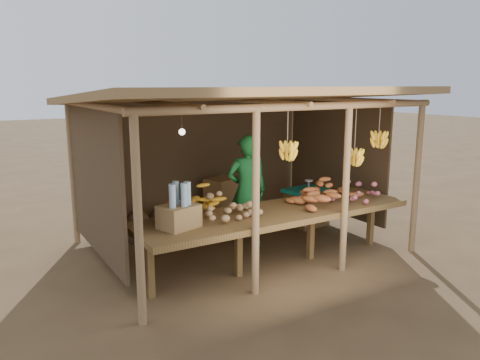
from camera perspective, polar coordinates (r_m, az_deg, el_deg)
ground at (r=7.28m, az=0.00°, el=-8.12°), size 60.00×60.00×0.00m
stall_structure at (r=6.91m, az=0.37°, el=7.11°), size 4.70×3.50×2.43m
counter at (r=6.30m, az=4.50°, el=-4.27°), size 3.90×1.05×0.80m
potato_heap at (r=5.88m, az=-1.82°, el=-2.96°), size 0.93×0.61×0.36m
sweet_potato_heap at (r=6.77m, az=10.96°, el=-1.21°), size 1.30×1.02×0.36m
onion_heap at (r=6.97m, az=14.32°, el=-1.03°), size 0.87×0.61×0.36m
banana_pile at (r=6.21m, az=-3.89°, el=-2.23°), size 0.72×0.48×0.35m
tomato_basin at (r=5.95m, az=-7.92°, el=-3.80°), size 0.42×0.42×0.22m
bottle_box at (r=5.52m, az=-7.49°, el=-3.71°), size 0.52×0.46×0.55m
vendor at (r=7.14m, az=0.84°, el=-1.33°), size 0.72×0.57×1.72m
tarp_crate at (r=8.37m, az=8.12°, el=-3.12°), size 0.78×0.69×0.84m
carton_stack at (r=8.11m, az=-3.38°, el=-3.32°), size 1.21×0.58×0.84m
burlap_sacks at (r=7.69m, az=-10.95°, el=-5.20°), size 0.85×0.44×0.60m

